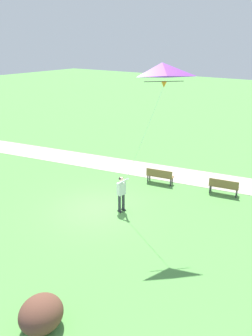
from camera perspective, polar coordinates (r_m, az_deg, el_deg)
The scene contains 7 objects.
ground_plane at distance 16.15m, azimuth -5.02°, elevation -7.03°, with size 120.00×120.00×0.00m, color #569947.
walkway_path at distance 20.06m, azimuth 11.34°, elevation -1.56°, with size 2.40×32.00×0.02m, color #B7AD99.
person_kite_flyer at distance 15.47m, azimuth -0.75°, elevation -3.94°, with size 0.51×0.63×1.83m.
flying_kite at distance 12.68m, azimuth 6.16°, elevation 15.32°, with size 1.61×2.53×4.91m.
park_bench_near_walkway at distance 18.73m, azimuth 5.79°, elevation -1.23°, with size 0.74×1.56×0.88m.
park_bench_far_walkway at distance 18.04m, azimuth 16.37°, elevation -2.92°, with size 0.74×1.56×0.88m.
lakeside_shrub at distance 10.33m, azimuth -14.31°, elevation -23.02°, with size 1.29×1.16×1.03m, color brown.
Camera 1 is at (10.66, 9.47, 7.59)m, focal length 35.65 mm.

